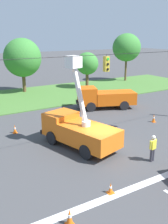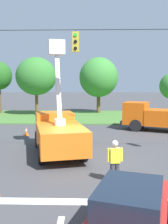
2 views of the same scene
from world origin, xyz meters
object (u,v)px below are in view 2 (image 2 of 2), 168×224
(tree_centre, at_px, (36,76))
(utility_truck_bucket_lift, at_px, (58,130))
(sedan_red, at_px, (130,214))
(road_worker, at_px, (115,159))
(utility_truck_support_near, at_px, (158,117))
(tree_east, at_px, (99,77))
(traffic_cone_lane_edge_a, at_px, (26,131))

(tree_centre, height_order, utility_truck_bucket_lift, tree_centre)
(sedan_red, bearing_deg, road_worker, 90.31)
(tree_centre, distance_m, utility_truck_support_near, 16.39)
(tree_centre, distance_m, tree_east, 8.04)
(utility_truck_bucket_lift, relative_size, sedan_red, 1.40)
(utility_truck_support_near, height_order, road_worker, utility_truck_support_near)
(tree_centre, distance_m, traffic_cone_lane_edge_a, 13.24)
(tree_centre, bearing_deg, traffic_cone_lane_edge_a, -81.95)
(utility_truck_support_near, relative_size, road_worker, 3.79)
(tree_east, relative_size, utility_truck_bucket_lift, 1.13)
(tree_centre, distance_m, road_worker, 23.47)
(tree_east, height_order, road_worker, tree_east)
(utility_truck_support_near, bearing_deg, road_worker, -111.76)
(tree_east, relative_size, road_worker, 4.14)
(utility_truck_bucket_lift, bearing_deg, sedan_red, -71.43)
(sedan_red, height_order, traffic_cone_lane_edge_a, sedan_red)
(road_worker, xyz_separation_m, traffic_cone_lane_edge_a, (-5.97, 9.50, -0.65))
(utility_truck_bucket_lift, height_order, road_worker, utility_truck_bucket_lift)
(tree_centre, height_order, tree_east, tree_east)
(tree_east, distance_m, traffic_cone_lane_edge_a, 16.41)
(utility_truck_support_near, distance_m, sedan_red, 16.44)
(utility_truck_support_near, xyz_separation_m, road_worker, (-4.68, -11.74, -0.22))
(sedan_red, bearing_deg, utility_truck_bucket_lift, 108.57)
(sedan_red, bearing_deg, tree_centre, 106.65)
(tree_centre, height_order, utility_truck_support_near, tree_centre)
(utility_truck_bucket_lift, xyz_separation_m, utility_truck_support_near, (7.53, 7.23, -0.10))
(sedan_red, xyz_separation_m, road_worker, (-0.02, 4.03, 0.21))
(utility_truck_support_near, bearing_deg, traffic_cone_lane_edge_a, -168.12)
(road_worker, relative_size, traffic_cone_lane_edge_a, 2.47)
(tree_centre, height_order, sedan_red, tree_centre)
(tree_east, distance_m, sedan_red, 28.45)
(tree_east, xyz_separation_m, utility_truck_bucket_lift, (-2.83, -19.64, -3.42))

